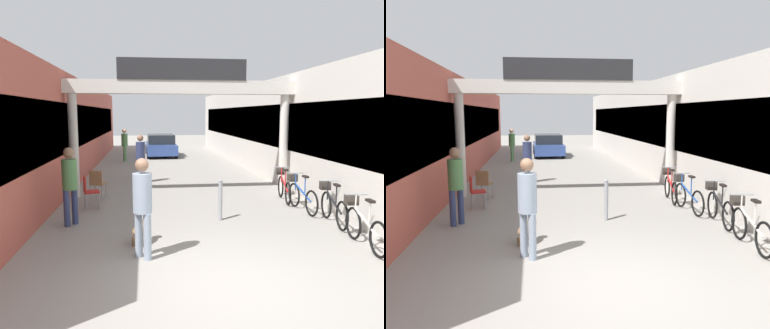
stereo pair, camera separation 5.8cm
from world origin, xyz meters
The scene contains 17 objects.
ground_plane centered at (0.00, 0.00, 0.00)m, with size 80.00×80.00×0.00m, color gray.
storefront_left centered at (-5.09, 11.00, 1.94)m, with size 3.00×26.00×3.89m.
storefront_right centered at (5.09, 11.00, 1.94)m, with size 3.00×26.00×3.89m.
arcade_sign_gateway centered at (0.00, 6.42, 3.03)m, with size 7.40×0.47×4.25m.
pedestrian_with_dog centered at (-1.24, 1.15, 1.05)m, with size 0.48×0.48×1.82m.
pedestrian_companion centered at (-2.91, 3.39, 1.05)m, with size 0.48×0.48×1.82m.
pedestrian_carrying_crate centered at (-1.35, 8.67, 1.04)m, with size 0.38×0.40×1.80m.
pedestrian_elderly_walking centered at (-2.28, 15.25, 1.02)m, with size 0.37×0.39×1.77m.
dog_on_leash centered at (-1.27, 1.95, 0.29)m, with size 0.48×0.67×0.47m.
bicycle_silver_nearest centered at (3.03, 1.27, 0.44)m, with size 0.46×1.69×0.98m.
bicycle_black_second centered at (3.21, 2.82, 0.44)m, with size 0.46×1.68×0.98m.
bicycle_blue_third centered at (2.95, 4.03, 0.44)m, with size 0.46×1.69×0.98m.
bicycle_red_farthest centered at (2.92, 5.23, 0.44)m, with size 0.46×1.68×0.98m.
bollard_post_metal centered at (0.62, 3.36, 0.52)m, with size 0.10×0.10×1.02m.
cafe_chair_red_nearer centered at (-2.72, 4.89, 0.54)m, with size 0.49×0.49×0.89m.
cafe_chair_wood_farther centered at (-2.63, 6.02, 0.54)m, with size 0.49×0.49×0.89m.
parked_car_blue centered at (-0.22, 17.67, 0.64)m, with size 1.88×4.04×1.33m.
Camera 2 is at (-1.12, -5.36, 2.58)m, focal length 35.00 mm.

